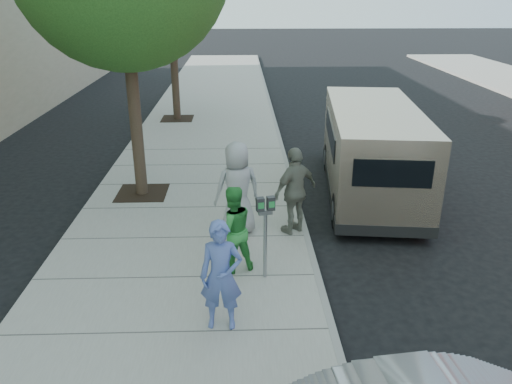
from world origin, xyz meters
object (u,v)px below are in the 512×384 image
at_px(van, 371,149).
at_px(parking_meter, 265,220).
at_px(person_officer, 221,276).
at_px(person_green_shirt, 232,229).
at_px(person_gray_shirt, 237,189).
at_px(person_striped_polo, 295,191).

bearing_deg(van, parking_meter, -117.73).
distance_m(parking_meter, person_officer, 1.51).
height_order(van, person_green_shirt, van).
xyz_separation_m(person_officer, person_gray_shirt, (0.23, 3.08, 0.11)).
xyz_separation_m(person_officer, person_striped_polo, (1.38, 3.06, 0.06)).
xyz_separation_m(parking_meter, person_gray_shirt, (-0.47, 1.76, -0.13)).
height_order(van, person_striped_polo, van).
relative_size(van, person_striped_polo, 3.40).
relative_size(van, person_gray_shirt, 3.20).
bearing_deg(person_gray_shirt, parking_meter, 87.06).
relative_size(parking_meter, person_gray_shirt, 0.78).
bearing_deg(person_striped_polo, parking_meter, 32.30).
bearing_deg(van, person_striped_polo, -125.23).
height_order(parking_meter, person_green_shirt, person_green_shirt).
distance_m(parking_meter, person_green_shirt, 0.69).
xyz_separation_m(van, person_officer, (-3.49, -5.42, -0.17)).
distance_m(van, person_officer, 6.45).
height_order(person_gray_shirt, person_striped_polo, person_gray_shirt).
relative_size(van, person_officer, 3.62).
bearing_deg(parking_meter, person_officer, -130.78).
bearing_deg(person_officer, parking_meter, 64.75).
bearing_deg(person_officer, van, 59.72).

